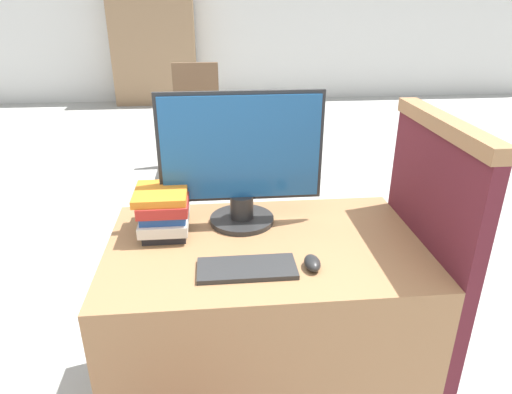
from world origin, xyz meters
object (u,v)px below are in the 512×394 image
mouse (312,263)px  monitor (241,160)px  far_chair (197,113)px  keyboard (247,268)px  book_stack (164,209)px

mouse → monitor: bearing=120.0°
monitor → far_chair: monitor is taller
keyboard → book_stack: 0.43m
monitor → mouse: monitor is taller
keyboard → book_stack: size_ratio=1.20×
mouse → book_stack: size_ratio=0.34×
keyboard → mouse: size_ratio=3.56×
monitor → mouse: bearing=-60.0°
monitor → keyboard: size_ratio=1.90×
monitor → keyboard: (-0.01, -0.35, -0.25)m
book_stack → far_chair: size_ratio=0.26×
mouse → book_stack: bearing=148.1°
keyboard → far_chair: size_ratio=0.32×
monitor → book_stack: monitor is taller
monitor → far_chair: 2.83m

